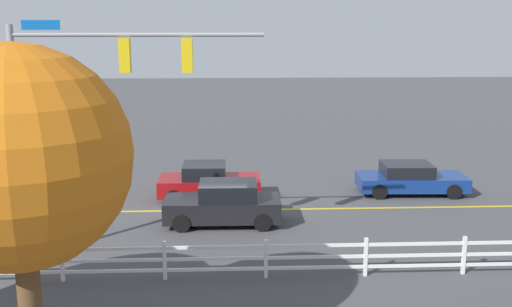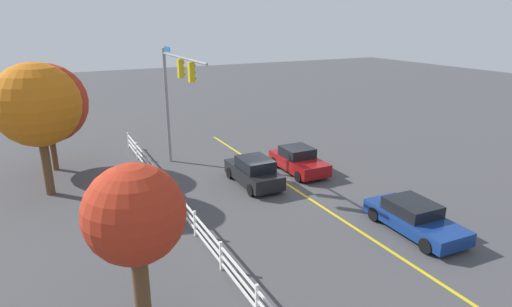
{
  "view_description": "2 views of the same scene",
  "coord_description": "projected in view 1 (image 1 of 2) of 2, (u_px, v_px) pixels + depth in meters",
  "views": [
    {
      "loc": [
        -0.53,
        22.73,
        7.15
      ],
      "look_at": [
        -1.53,
        0.88,
        2.46
      ],
      "focal_mm": 42.3,
      "sensor_mm": 36.0,
      "label": 1
    },
    {
      "loc": [
        -20.06,
        11.52,
        8.84
      ],
      "look_at": [
        -0.3,
        1.53,
        1.78
      ],
      "focal_mm": 29.8,
      "sensor_mm": 36.0,
      "label": 2
    }
  ],
  "objects": [
    {
      "name": "lane_center_stripe",
      "position": [
        317.0,
        209.0,
        23.85
      ],
      "size": [
        28.0,
        0.16,
        0.01
      ],
      "primitive_type": "cube",
      "color": "gold",
      "rests_on": "ground_plane"
    },
    {
      "name": "tree_2",
      "position": [
        18.0,
        159.0,
        10.98
      ],
      "size": [
        4.19,
        4.19,
        6.87
      ],
      "color": "brown",
      "rests_on": "ground_plane"
    },
    {
      "name": "car_2",
      "position": [
        410.0,
        179.0,
        25.94
      ],
      "size": [
        4.65,
        2.14,
        1.32
      ],
      "rotation": [
        0.0,
        0.0,
        3.1
      ],
      "color": "navy",
      "rests_on": "ground_plane"
    },
    {
      "name": "car_1",
      "position": [
        224.0,
        204.0,
        21.9
      ],
      "size": [
        4.21,
        1.9,
        1.57
      ],
      "rotation": [
        0.0,
        0.0,
        -0.01
      ],
      "color": "black",
      "rests_on": "ground_plane"
    },
    {
      "name": "car_0",
      "position": [
        208.0,
        182.0,
        25.13
      ],
      "size": [
        4.21,
        1.99,
        1.49
      ],
      "rotation": [
        0.0,
        0.0,
        3.13
      ],
      "color": "maroon",
      "rests_on": "ground_plane"
    },
    {
      "name": "ground_plane",
      "position": [
        216.0,
        210.0,
        23.68
      ],
      "size": [
        120.0,
        120.0,
        0.0
      ],
      "primitive_type": "plane",
      "color": "#444447"
    },
    {
      "name": "signal_assembly",
      "position": [
        86.0,
        94.0,
        17.88
      ],
      "size": [
        7.47,
        0.38,
        7.27
      ],
      "color": "gray",
      "rests_on": "ground_plane"
    },
    {
      "name": "white_rail_fence",
      "position": [
        316.0,
        257.0,
        17.32
      ],
      "size": [
        26.1,
        0.1,
        1.15
      ],
      "color": "white",
      "rests_on": "ground_plane"
    }
  ]
}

